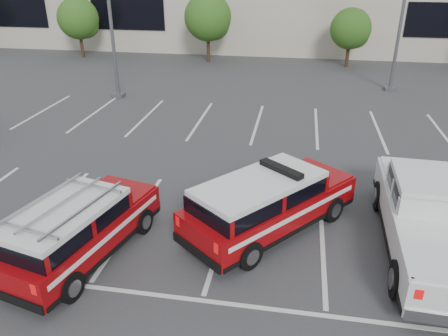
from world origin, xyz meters
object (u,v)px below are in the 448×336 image
object	(u,v)px
tree_left	(80,20)
tree_mid_left	(209,19)
ladder_suv	(79,233)
fire_chief_suv	(268,207)
tree_mid_right	(352,30)
white_pickup	(430,225)

from	to	relation	value
tree_left	tree_mid_left	world-z (taller)	tree_mid_left
tree_mid_left	ladder_suv	world-z (taller)	tree_mid_left
fire_chief_suv	tree_left	bearing A→B (deg)	165.79
tree_mid_right	fire_chief_suv	distance (m)	22.22
fire_chief_suv	ladder_suv	bearing A→B (deg)	-116.45
tree_mid_left	tree_left	bearing A→B (deg)	-180.00
white_pickup	tree_mid_left	bearing A→B (deg)	117.25
tree_mid_right	ladder_suv	size ratio (longest dim) A/B	0.83
tree_mid_left	ladder_suv	size ratio (longest dim) A/B	1.00
tree_left	tree_mid_right	bearing A→B (deg)	-0.00
tree_mid_right	white_pickup	size ratio (longest dim) A/B	0.65
white_pickup	ladder_suv	bearing A→B (deg)	-165.76
tree_left	white_pickup	xyz separation A→B (m)	(20.22, -22.02, -2.03)
tree_mid_left	white_pickup	size ratio (longest dim) A/B	0.79
fire_chief_suv	white_pickup	bearing A→B (deg)	36.37
tree_mid_right	white_pickup	world-z (taller)	tree_mid_right
tree_mid_left	tree_mid_right	world-z (taller)	tree_mid_left
fire_chief_suv	white_pickup	distance (m)	4.13
tree_mid_left	fire_chief_suv	xyz separation A→B (m)	(6.10, -21.80, -2.30)
tree_left	tree_mid_left	xyz separation A→B (m)	(10.00, 0.00, 0.27)
tree_mid_left	ladder_suv	xyz separation A→B (m)	(1.56, -23.84, -2.33)
tree_left	tree_mid_right	distance (m)	20.00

